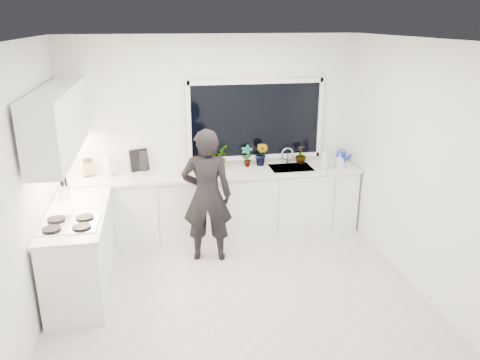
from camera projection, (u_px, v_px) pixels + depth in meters
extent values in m
cube|color=beige|center=(235.00, 289.00, 5.28)|extent=(4.00, 3.50, 0.02)
cube|color=white|center=(213.00, 135.00, 6.48)|extent=(4.00, 0.02, 2.70)
cube|color=white|center=(29.00, 187.00, 4.49)|extent=(0.02, 3.50, 2.70)
cube|color=white|center=(413.00, 165.00, 5.19)|extent=(0.02, 3.50, 2.70)
cube|color=white|center=(234.00, 38.00, 4.40)|extent=(4.00, 3.50, 0.02)
cube|color=black|center=(256.00, 120.00, 6.48)|extent=(1.80, 0.02, 1.00)
cube|color=white|center=(217.00, 205.00, 6.49)|extent=(3.92, 0.58, 0.88)
cube|color=white|center=(81.00, 252.00, 5.18)|extent=(0.58, 1.60, 0.88)
cube|color=silver|center=(216.00, 173.00, 6.33)|extent=(3.94, 0.62, 0.04)
cube|color=silver|center=(76.00, 213.00, 5.03)|extent=(0.62, 1.60, 0.04)
cube|color=white|center=(59.00, 120.00, 5.02)|extent=(0.34, 2.10, 0.70)
cube|color=silver|center=(291.00, 171.00, 6.53)|extent=(0.58, 0.42, 0.14)
cylinder|color=silver|center=(287.00, 156.00, 6.66)|extent=(0.03, 0.03, 0.22)
cube|color=black|center=(69.00, 224.00, 4.69)|extent=(0.56, 0.48, 0.03)
imported|color=black|center=(207.00, 196.00, 5.69)|extent=(0.67, 0.49, 1.68)
cube|color=silver|center=(200.00, 172.00, 6.26)|extent=(0.62, 0.54, 0.03)
cube|color=red|center=(200.00, 171.00, 6.25)|extent=(0.56, 0.49, 0.01)
cylinder|color=#1430C4|center=(341.00, 157.00, 6.77)|extent=(0.16, 0.16, 0.13)
cylinder|color=white|center=(108.00, 166.00, 6.14)|extent=(0.12, 0.12, 0.26)
cube|color=#A1734B|center=(89.00, 168.00, 6.14)|extent=(0.14, 0.12, 0.22)
cylinder|color=silver|center=(65.00, 191.00, 5.38)|extent=(0.16, 0.16, 0.16)
cube|color=black|center=(139.00, 161.00, 6.33)|extent=(0.22, 0.08, 0.28)
cube|color=black|center=(139.00, 160.00, 6.33)|extent=(0.24, 0.11, 0.30)
imported|color=#26662D|center=(219.00, 157.00, 6.44)|extent=(0.29, 0.32, 0.31)
imported|color=#26662D|center=(247.00, 156.00, 6.51)|extent=(0.19, 0.16, 0.31)
imported|color=#26662D|center=(262.00, 154.00, 6.54)|extent=(0.24, 0.24, 0.34)
imported|color=#26662D|center=(301.00, 154.00, 6.65)|extent=(0.21, 0.21, 0.27)
imported|color=#D8BF66|center=(325.00, 159.00, 6.40)|extent=(0.12, 0.12, 0.30)
imported|color=#D8BF66|center=(339.00, 161.00, 6.45)|extent=(0.11, 0.11, 0.21)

